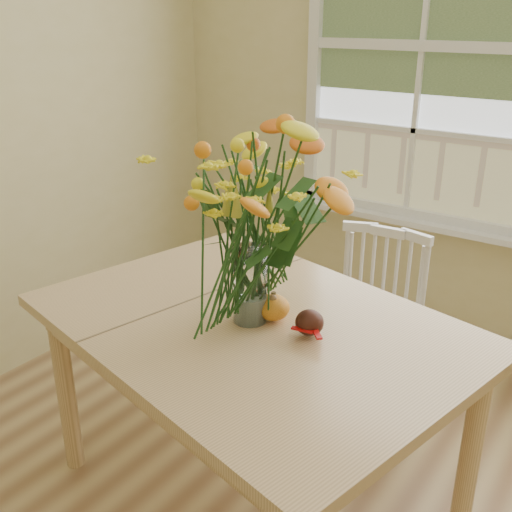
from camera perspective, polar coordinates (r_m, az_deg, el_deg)
The scene contains 6 objects.
dining_table at distance 2.04m, azimuth -0.33°, elevation -8.31°, with size 1.60×1.29×0.76m.
windsor_chair at distance 2.66m, azimuth 11.19°, elevation -5.64°, with size 0.41×0.40×0.84m.
flower_vase at distance 1.84m, azimuth -0.62°, elevation 4.40°, with size 0.53×0.53×0.63m.
pumpkin at distance 1.97m, azimuth 1.66°, elevation -5.04°, with size 0.11×0.11×0.08m, color #C36D16.
turkey_figurine at distance 1.99m, azimuth 1.07°, elevation -4.67°, with size 0.10×0.08×0.11m.
dark_gourd at distance 1.89m, azimuth 5.11°, elevation -6.45°, with size 0.13×0.11×0.08m.
Camera 1 is at (0.53, -0.70, 1.70)m, focal length 42.00 mm.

